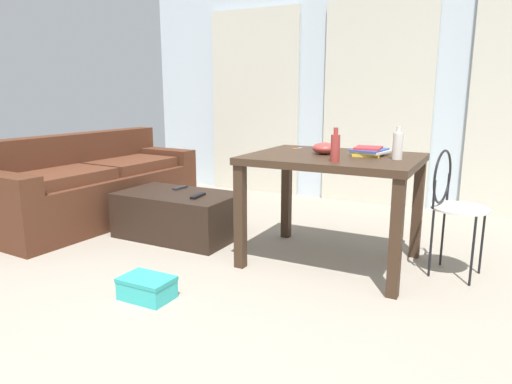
% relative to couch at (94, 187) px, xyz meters
% --- Properties ---
extents(ground_plane, '(8.64, 8.64, 0.00)m').
position_rel_couch_xyz_m(ground_plane, '(2.22, -0.21, -0.32)').
color(ground_plane, gray).
extents(wall_back, '(5.77, 0.10, 2.40)m').
position_rel_couch_xyz_m(wall_back, '(2.22, 1.99, 0.88)').
color(wall_back, silver).
rests_on(wall_back, ground).
extents(curtains, '(4.10, 0.03, 2.17)m').
position_rel_couch_xyz_m(curtains, '(2.22, 1.90, 0.76)').
color(curtains, beige).
rests_on(curtains, ground).
extents(couch, '(0.91, 2.09, 0.82)m').
position_rel_couch_xyz_m(couch, '(0.00, 0.00, 0.00)').
color(couch, '#4C2819').
rests_on(couch, ground).
extents(coffee_table, '(1.00, 0.59, 0.38)m').
position_rel_couch_xyz_m(coffee_table, '(1.05, -0.06, -0.13)').
color(coffee_table, black).
rests_on(coffee_table, ground).
extents(craft_table, '(1.16, 0.89, 0.79)m').
position_rel_couch_xyz_m(craft_table, '(2.40, -0.03, 0.35)').
color(craft_table, '#382619').
rests_on(craft_table, ground).
extents(wire_chair, '(0.37, 0.39, 0.85)m').
position_rel_couch_xyz_m(wire_chair, '(3.17, 0.13, 0.21)').
color(wire_chair, silver).
rests_on(wire_chair, ground).
extents(bottle_near, '(0.07, 0.07, 0.21)m').
position_rel_couch_xyz_m(bottle_near, '(2.83, -0.03, 0.56)').
color(bottle_near, beige).
rests_on(bottle_near, craft_table).
extents(bottle_far, '(0.06, 0.06, 0.22)m').
position_rel_couch_xyz_m(bottle_far, '(2.50, -0.32, 0.56)').
color(bottle_far, '#99332D').
rests_on(bottle_far, craft_table).
extents(bowl, '(0.18, 0.18, 0.08)m').
position_rel_couch_xyz_m(bowl, '(2.32, -0.00, 0.51)').
color(bowl, '#9E3833').
rests_on(bowl, craft_table).
extents(book_stack, '(0.25, 0.29, 0.06)m').
position_rel_couch_xyz_m(book_stack, '(2.62, 0.08, 0.49)').
color(book_stack, gold).
rests_on(book_stack, craft_table).
extents(scissors, '(0.05, 0.10, 0.00)m').
position_rel_couch_xyz_m(scissors, '(2.02, 0.21, 0.47)').
color(scissors, '#9EA0A5').
rests_on(scissors, craft_table).
extents(tv_remote_primary, '(0.07, 0.19, 0.02)m').
position_rel_couch_xyz_m(tv_remote_primary, '(1.29, -0.11, 0.07)').
color(tv_remote_primary, black).
rests_on(tv_remote_primary, coffee_table).
extents(tv_remote_secondary, '(0.05, 0.16, 0.02)m').
position_rel_couch_xyz_m(tv_remote_secondary, '(0.97, 0.09, 0.07)').
color(tv_remote_secondary, '#232326').
rests_on(tv_remote_secondary, coffee_table).
extents(shoebox, '(0.31, 0.21, 0.13)m').
position_rel_couch_xyz_m(shoebox, '(1.63, -1.14, -0.25)').
color(shoebox, '#33B2AD').
rests_on(shoebox, ground).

